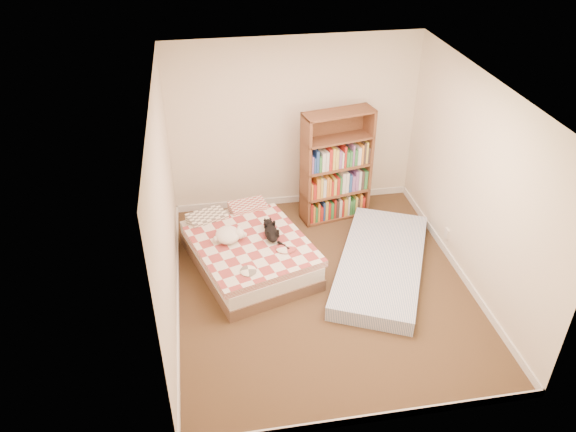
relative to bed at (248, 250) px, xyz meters
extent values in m
cube|color=#42321C|center=(0.84, -0.59, -0.22)|extent=(3.50, 4.00, 0.01)
cube|color=white|center=(0.84, -0.59, 2.28)|extent=(3.50, 4.00, 0.01)
cube|color=#EFE7C9|center=(0.84, 1.41, 1.03)|extent=(3.50, 0.01, 2.50)
cube|color=#EFE7C9|center=(0.84, -2.59, 1.03)|extent=(3.50, 0.01, 2.50)
cube|color=#EFE7C9|center=(-0.91, -0.59, 1.03)|extent=(0.01, 4.00, 2.50)
cube|color=#EFE7C9|center=(2.59, -0.59, 1.03)|extent=(0.01, 4.00, 2.50)
cube|color=white|center=(0.84, 1.40, -0.17)|extent=(3.50, 0.02, 0.10)
cube|color=white|center=(0.84, -2.58, -0.17)|extent=(3.50, 0.02, 0.10)
cube|color=white|center=(-0.90, -0.59, -0.17)|extent=(0.02, 4.00, 0.10)
cube|color=white|center=(2.58, -0.59, -0.17)|extent=(0.02, 4.00, 0.10)
cube|color=white|center=(2.57, -0.19, 0.08)|extent=(0.03, 0.09, 0.13)
cube|color=brown|center=(0.00, -0.03, -0.14)|extent=(1.72, 2.07, 0.16)
cube|color=silver|center=(0.00, -0.03, 0.03)|extent=(1.69, 2.03, 0.18)
cube|color=#A43D3C|center=(0.00, -0.03, 0.17)|extent=(1.68, 1.78, 0.09)
cube|color=#6A6359|center=(-0.29, 0.64, 0.19)|extent=(0.56, 0.44, 0.13)
cube|color=#A43D3C|center=(0.29, 0.64, 0.19)|extent=(0.56, 0.44, 0.13)
cube|color=#532F1C|center=(0.89, 0.93, 0.59)|extent=(0.10, 0.32, 1.62)
cube|color=#532F1C|center=(1.81, 0.93, 0.59)|extent=(0.10, 0.32, 1.62)
cube|color=#532F1C|center=(1.35, 1.08, 0.59)|extent=(0.95, 0.22, 1.62)
cube|color=#532F1C|center=(1.35, 0.93, -0.20)|extent=(1.01, 0.51, 0.03)
cube|color=#532F1C|center=(1.35, 0.93, 0.60)|extent=(1.01, 0.51, 0.03)
cube|color=#532F1C|center=(1.35, 0.93, 1.38)|extent=(1.01, 0.51, 0.03)
cube|color=#728EBF|center=(1.64, -0.41, -0.12)|extent=(1.81, 2.40, 0.20)
ellipsoid|color=black|center=(0.29, -0.07, 0.27)|extent=(0.19, 0.39, 0.12)
sphere|color=black|center=(0.29, 0.14, 0.28)|extent=(0.12, 0.12, 0.12)
cone|color=black|center=(0.26, 0.17, 0.33)|extent=(0.04, 0.04, 0.04)
cone|color=black|center=(0.33, 0.17, 0.33)|extent=(0.04, 0.04, 0.04)
cylinder|color=black|center=(0.39, -0.32, 0.24)|extent=(0.05, 0.22, 0.04)
ellipsoid|color=white|center=(-0.25, -0.04, 0.29)|extent=(0.45, 0.45, 0.16)
sphere|color=white|center=(-0.15, -0.15, 0.31)|extent=(0.18, 0.18, 0.13)
sphere|color=white|center=(-0.10, -0.19, 0.29)|extent=(0.08, 0.08, 0.06)
sphere|color=white|center=(-0.38, 0.02, 0.27)|extent=(0.10, 0.10, 0.07)
camera|label=1|loc=(-0.46, -5.74, 4.22)|focal=35.00mm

